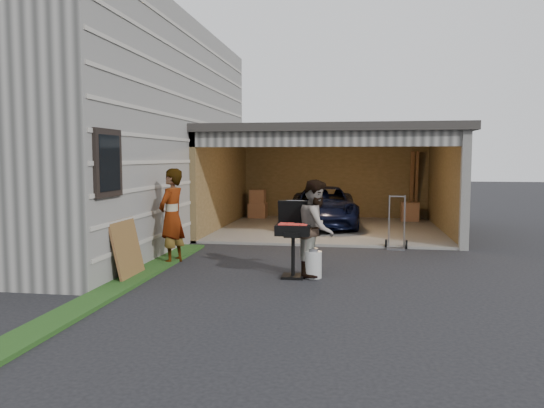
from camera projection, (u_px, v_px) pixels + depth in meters
The scene contains 11 objects.
ground at pixel (267, 279), 9.10m from camera, with size 80.00×80.00×0.00m, color black.
house at pixel (65, 132), 13.73m from camera, with size 7.00×11.00×5.50m, color #474744.
groundcover_strip at pixel (118, 287), 8.47m from camera, with size 0.50×8.00×0.06m, color #193814.
garage at pixel (331, 165), 15.50m from camera, with size 6.80×6.30×2.90m.
minivan at pixel (323, 208), 15.76m from camera, with size 1.94×4.20×1.17m, color black.
woman at pixel (172, 216), 10.43m from camera, with size 0.68×0.45×1.88m, color silver.
man at pixel (316, 228), 9.32m from camera, with size 0.83×0.65×1.70m, color #3F2718.
bbq_grill at pixel (293, 232), 9.19m from camera, with size 0.60×0.52×1.33m.
propane_tank at pixel (313, 265), 9.21m from camera, with size 0.31×0.31×0.47m, color beige.
plywood_panel at pixel (127, 249), 9.12m from camera, with size 0.04×0.94×1.05m, color brown.
hand_truck at pixel (396, 239), 12.13m from camera, with size 0.52×0.41×1.23m.
Camera 1 is at (1.48, -8.83, 2.09)m, focal length 35.00 mm.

